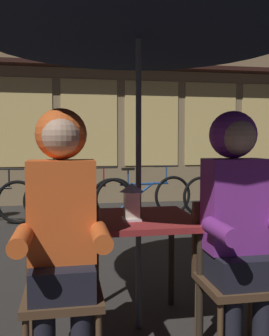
{
  "coord_description": "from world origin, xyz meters",
  "views": [
    {
      "loc": [
        -0.45,
        -2.36,
        1.22
      ],
      "look_at": [
        0.0,
        0.15,
        1.05
      ],
      "focal_mm": 40.11,
      "sensor_mm": 36.0,
      "label": 1
    }
  ],
  "objects_px": {
    "bicycle_fourth": "(144,196)",
    "cafe_table": "(138,232)",
    "chair_left": "(63,280)",
    "chair_right": "(232,269)",
    "bicycle_third": "(79,199)",
    "person_left_hooded": "(62,216)",
    "person_right_hooded": "(237,210)",
    "lantern": "(132,201)",
    "potted_plant": "(230,179)",
    "bicycle_fifth": "(227,194)",
    "patio_umbrella": "(139,8)"
  },
  "relations": [
    {
      "from": "bicycle_fourth",
      "to": "cafe_table",
      "type": "bearing_deg",
      "value": -102.32
    },
    {
      "from": "chair_left",
      "to": "chair_right",
      "type": "xyz_separation_m",
      "value": [
        0.96,
        0.0,
        0.0
      ]
    },
    {
      "from": "bicycle_third",
      "to": "chair_left",
      "type": "bearing_deg",
      "value": -92.95
    },
    {
      "from": "cafe_table",
      "to": "chair_left",
      "type": "xyz_separation_m",
      "value": [
        -0.48,
        -0.37,
        -0.15
      ]
    },
    {
      "from": "cafe_table",
      "to": "person_left_hooded",
      "type": "height_order",
      "value": "person_left_hooded"
    },
    {
      "from": "chair_left",
      "to": "person_right_hooded",
      "type": "distance_m",
      "value": 1.03
    },
    {
      "from": "lantern",
      "to": "bicycle_fourth",
      "type": "xyz_separation_m",
      "value": [
        0.85,
        3.69,
        -0.51
      ]
    },
    {
      "from": "bicycle_fourth",
      "to": "chair_left",
      "type": "bearing_deg",
      "value": -107.71
    },
    {
      "from": "chair_right",
      "to": "potted_plant",
      "type": "distance_m",
      "value": 4.9
    },
    {
      "from": "lantern",
      "to": "person_right_hooded",
      "type": "height_order",
      "value": "person_right_hooded"
    },
    {
      "from": "person_right_hooded",
      "to": "bicycle_third",
      "type": "distance_m",
      "value": 4.0
    },
    {
      "from": "bicycle_fifth",
      "to": "potted_plant",
      "type": "relative_size",
      "value": 1.81
    },
    {
      "from": "chair_right",
      "to": "bicycle_fifth",
      "type": "height_order",
      "value": "chair_right"
    },
    {
      "from": "patio_umbrella",
      "to": "chair_right",
      "type": "height_order",
      "value": "patio_umbrella"
    },
    {
      "from": "lantern",
      "to": "potted_plant",
      "type": "distance_m",
      "value": 4.92
    },
    {
      "from": "lantern",
      "to": "chair_right",
      "type": "bearing_deg",
      "value": -26.73
    },
    {
      "from": "patio_umbrella",
      "to": "bicycle_third",
      "type": "relative_size",
      "value": 1.37
    },
    {
      "from": "person_right_hooded",
      "to": "cafe_table",
      "type": "bearing_deg",
      "value": 138.43
    },
    {
      "from": "patio_umbrella",
      "to": "potted_plant",
      "type": "height_order",
      "value": "patio_umbrella"
    },
    {
      "from": "person_left_hooded",
      "to": "potted_plant",
      "type": "distance_m",
      "value": 5.43
    },
    {
      "from": "bicycle_third",
      "to": "potted_plant",
      "type": "bearing_deg",
      "value": 12.76
    },
    {
      "from": "chair_right",
      "to": "bicycle_fifth",
      "type": "distance_m",
      "value": 4.34
    },
    {
      "from": "cafe_table",
      "to": "bicycle_fourth",
      "type": "height_order",
      "value": "bicycle_fourth"
    },
    {
      "from": "patio_umbrella",
      "to": "potted_plant",
      "type": "bearing_deg",
      "value": 58.69
    },
    {
      "from": "person_right_hooded",
      "to": "patio_umbrella",
      "type": "bearing_deg",
      "value": 138.43
    },
    {
      "from": "person_left_hooded",
      "to": "bicycle_third",
      "type": "bearing_deg",
      "value": 87.09
    },
    {
      "from": "lantern",
      "to": "bicycle_fourth",
      "type": "height_order",
      "value": "lantern"
    },
    {
      "from": "chair_left",
      "to": "bicycle_fifth",
      "type": "bearing_deg",
      "value": 55.78
    },
    {
      "from": "bicycle_third",
      "to": "bicycle_fifth",
      "type": "height_order",
      "value": "same"
    },
    {
      "from": "lantern",
      "to": "bicycle_fifth",
      "type": "distance_m",
      "value": 4.38
    },
    {
      "from": "cafe_table",
      "to": "person_left_hooded",
      "type": "relative_size",
      "value": 0.53
    },
    {
      "from": "chair_right",
      "to": "person_right_hooded",
      "type": "distance_m",
      "value": 0.36
    },
    {
      "from": "chair_left",
      "to": "potted_plant",
      "type": "relative_size",
      "value": 0.95
    },
    {
      "from": "patio_umbrella",
      "to": "bicycle_fifth",
      "type": "distance_m",
      "value": 4.57
    },
    {
      "from": "patio_umbrella",
      "to": "chair_right",
      "type": "relative_size",
      "value": 2.66
    },
    {
      "from": "bicycle_fifth",
      "to": "potted_plant",
      "type": "distance_m",
      "value": 0.6
    },
    {
      "from": "cafe_table",
      "to": "lantern",
      "type": "distance_m",
      "value": 0.25
    },
    {
      "from": "person_right_hooded",
      "to": "bicycle_fourth",
      "type": "height_order",
      "value": "person_right_hooded"
    },
    {
      "from": "patio_umbrella",
      "to": "lantern",
      "type": "height_order",
      "value": "patio_umbrella"
    },
    {
      "from": "patio_umbrella",
      "to": "person_left_hooded",
      "type": "height_order",
      "value": "patio_umbrella"
    },
    {
      "from": "cafe_table",
      "to": "bicycle_third",
      "type": "distance_m",
      "value": 3.5
    },
    {
      "from": "lantern",
      "to": "bicycle_third",
      "type": "distance_m",
      "value": 3.61
    },
    {
      "from": "patio_umbrella",
      "to": "chair_right",
      "type": "xyz_separation_m",
      "value": [
        0.48,
        -0.37,
        -1.57
      ]
    },
    {
      "from": "patio_umbrella",
      "to": "bicycle_fourth",
      "type": "relative_size",
      "value": 1.39
    },
    {
      "from": "person_right_hooded",
      "to": "bicycle_fourth",
      "type": "bearing_deg",
      "value": 85.67
    },
    {
      "from": "lantern",
      "to": "bicycle_fourth",
      "type": "bearing_deg",
      "value": 77.08
    },
    {
      "from": "patio_umbrella",
      "to": "chair_left",
      "type": "bearing_deg",
      "value": -142.45
    },
    {
      "from": "person_right_hooded",
      "to": "bicycle_fifth",
      "type": "distance_m",
      "value": 4.42
    },
    {
      "from": "patio_umbrella",
      "to": "bicycle_fourth",
      "type": "bearing_deg",
      "value": 77.68
    },
    {
      "from": "person_right_hooded",
      "to": "bicycle_fifth",
      "type": "bearing_deg",
      "value": 66.62
    }
  ]
}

